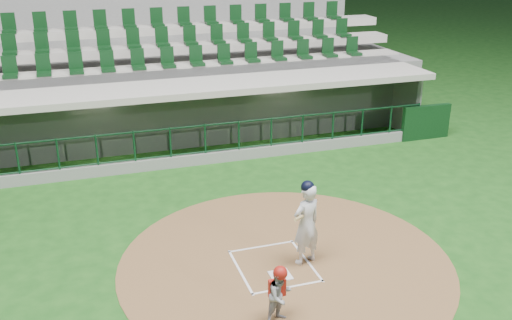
{
  "coord_description": "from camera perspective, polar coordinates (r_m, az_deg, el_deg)",
  "views": [
    {
      "loc": [
        -3.62,
        -10.17,
        6.55
      ],
      "look_at": [
        0.54,
        2.6,
        1.3
      ],
      "focal_mm": 40.0,
      "sensor_mm": 36.0,
      "label": 1
    }
  ],
  "objects": [
    {
      "name": "dugout_structure",
      "position": [
        19.26,
        -5.78,
        4.35
      ],
      "size": [
        16.4,
        3.7,
        3.0
      ],
      "color": "slate",
      "rests_on": "ground"
    },
    {
      "name": "home_plate",
      "position": [
        12.06,
        2.46,
        -11.45
      ],
      "size": [
        0.43,
        0.43,
        0.02
      ],
      "primitive_type": "cube",
      "color": "white",
      "rests_on": "dirt_circle"
    },
    {
      "name": "catcher",
      "position": [
        10.52,
        2.39,
        -13.23
      ],
      "size": [
        0.63,
        0.57,
        1.14
      ],
      "color": "#939398",
      "rests_on": "dirt_circle"
    },
    {
      "name": "ground",
      "position": [
        12.63,
        1.34,
        -9.9
      ],
      "size": [
        120.0,
        120.0,
        0.0
      ],
      "primitive_type": "plane",
      "color": "#164513",
      "rests_on": "ground"
    },
    {
      "name": "batter_box_chalk",
      "position": [
        12.38,
        1.8,
        -10.52
      ],
      "size": [
        1.55,
        1.8,
        0.01
      ],
      "color": "white",
      "rests_on": "ground"
    },
    {
      "name": "dirt_circle",
      "position": [
        12.55,
        2.95,
        -10.1
      ],
      "size": [
        7.2,
        7.2,
        0.01
      ],
      "primitive_type": "cylinder",
      "color": "brown",
      "rests_on": "ground"
    },
    {
      "name": "batter",
      "position": [
        12.09,
        5.05,
        -6.27
      ],
      "size": [
        0.92,
        0.95,
        1.91
      ],
      "color": "silver",
      "rests_on": "dirt_circle"
    },
    {
      "name": "seating_deck",
      "position": [
        21.99,
        -8.15,
        7.65
      ],
      "size": [
        17.0,
        6.72,
        5.15
      ],
      "color": "slate",
      "rests_on": "ground"
    }
  ]
}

